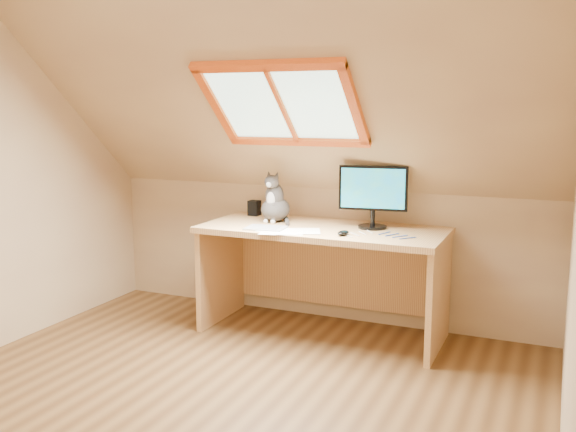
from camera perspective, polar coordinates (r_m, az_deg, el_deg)
The scene contains 10 objects.
ground at distance 3.61m, azimuth -7.49°, elevation -16.87°, with size 3.50×3.50×0.00m, color brown.
room_shell at distance 3.15m, azimuth -8.95°, elevation 6.35°, with size 3.52×3.52×2.41m.
desk at distance 4.60m, azimuth 3.39°, elevation -3.69°, with size 1.70×0.74×0.78m.
monitor at distance 4.44m, azimuth 7.57°, elevation 2.09°, with size 0.47×0.20×0.43m.
cat at distance 4.68m, azimuth -1.18°, elevation 1.14°, with size 0.22×0.26×0.38m.
desk_speaker at distance 4.96m, azimuth -3.01°, elevation 0.72°, with size 0.08×0.08×0.12m, color black.
graphics_tablet at distance 4.42m, azimuth -1.99°, elevation -1.08°, with size 0.27×0.19×0.01m, color #B2B2B7.
mouse at distance 4.20m, azimuth 4.93°, elevation -1.51°, with size 0.06×0.11×0.03m, color black.
papers at distance 4.30m, azimuth 0.01°, elevation -1.41°, with size 0.35×0.30×0.01m.
cables at distance 4.24m, azimuth 8.28°, elevation -1.67°, with size 0.51×0.26×0.01m.
Camera 1 is at (1.69, -2.75, 1.61)m, focal length 40.00 mm.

